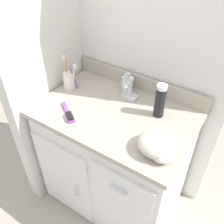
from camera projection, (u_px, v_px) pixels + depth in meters
ground_plane at (114, 194)px, 1.86m from camera, size 6.00×6.00×0.00m
wall_back at (148, 37)px, 1.38m from camera, size 1.04×0.08×2.20m
wall_left at (42, 38)px, 1.37m from camera, size 0.08×0.64×2.20m
vanity at (114, 158)px, 1.60m from camera, size 0.86×0.58×0.79m
backsplash at (139, 82)px, 1.51m from camera, size 0.86×0.02×0.09m
sink_faucet at (130, 91)px, 1.43m from camera, size 0.09×0.09×0.14m
toothbrush_cup at (69, 80)px, 1.51m from camera, size 0.09×0.07×0.21m
soap_dispenser at (127, 84)px, 1.48m from camera, size 0.07×0.07×0.13m
shaving_cream_can at (160, 101)px, 1.28m from camera, size 0.06×0.06×0.19m
hairbrush at (69, 114)px, 1.33m from camera, size 0.17×0.12×0.03m
hand_towel at (159, 145)px, 1.11m from camera, size 0.19×0.18×0.09m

